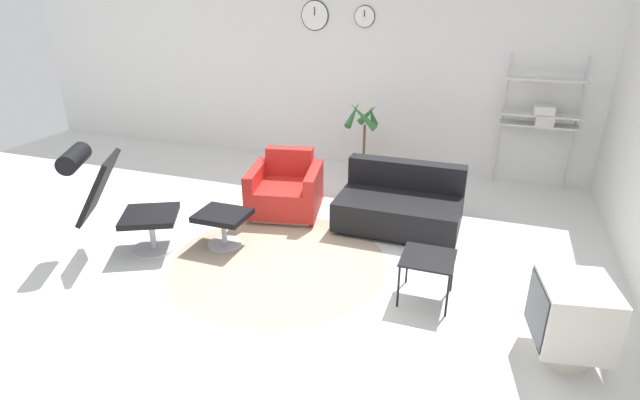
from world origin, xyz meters
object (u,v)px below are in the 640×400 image
at_px(couch_low, 400,206).
at_px(crt_television, 571,318).
at_px(potted_plant, 363,150).
at_px(shelf_unit, 542,111).
at_px(ottoman, 223,220).
at_px(armchair_red, 286,191).
at_px(side_table, 428,261).
at_px(lounge_chair, 112,193).

height_order(couch_low, crt_television, couch_low).
bearing_deg(potted_plant, shelf_unit, 9.44).
relative_size(couch_low, shelf_unit, 0.77).
distance_m(ottoman, potted_plant, 2.62).
bearing_deg(couch_low, potted_plant, -59.92).
distance_m(crt_television, shelf_unit, 3.63).
distance_m(couch_low, potted_plant, 1.62).
distance_m(armchair_red, side_table, 2.28).
bearing_deg(armchair_red, shelf_unit, -158.41).
height_order(ottoman, couch_low, couch_low).
bearing_deg(shelf_unit, lounge_chair, -140.52).
bearing_deg(side_table, shelf_unit, 73.32).
distance_m(ottoman, shelf_unit, 4.28).
distance_m(lounge_chair, ottoman, 1.12).
height_order(ottoman, shelf_unit, shelf_unit).
bearing_deg(potted_plant, side_table, -64.46).
distance_m(lounge_chair, couch_low, 3.05).
xyz_separation_m(armchair_red, shelf_unit, (2.82, 1.84, 0.79)).
bearing_deg(couch_low, shelf_unit, -129.31).
bearing_deg(ottoman, armchair_red, 74.51).
bearing_deg(lounge_chair, armchair_red, 113.77).
bearing_deg(potted_plant, lounge_chair, -121.12).
bearing_deg(couch_low, side_table, 110.23).
height_order(ottoman, potted_plant, potted_plant).
bearing_deg(crt_television, couch_low, 30.99).
relative_size(ottoman, armchair_red, 0.54).
bearing_deg(armchair_red, ottoman, 62.92).
height_order(side_table, crt_television, crt_television).
distance_m(side_table, shelf_unit, 3.34).
bearing_deg(shelf_unit, side_table, -106.68).
xyz_separation_m(lounge_chair, armchair_red, (1.22, 1.48, -0.38)).
height_order(armchair_red, couch_low, armchair_red).
distance_m(lounge_chair, potted_plant, 3.45).
xyz_separation_m(ottoman, shelf_unit, (3.10, 2.85, 0.77)).
bearing_deg(ottoman, shelf_unit, 42.63).
height_order(lounge_chair, crt_television, lounge_chair).
xyz_separation_m(armchair_red, crt_television, (2.96, -1.72, 0.08)).
relative_size(armchair_red, side_table, 2.17).
bearing_deg(lounge_chair, crt_television, 60.05).
bearing_deg(side_table, crt_television, -21.43).
bearing_deg(shelf_unit, ottoman, -137.37).
xyz_separation_m(couch_low, side_table, (0.51, -1.36, 0.13)).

